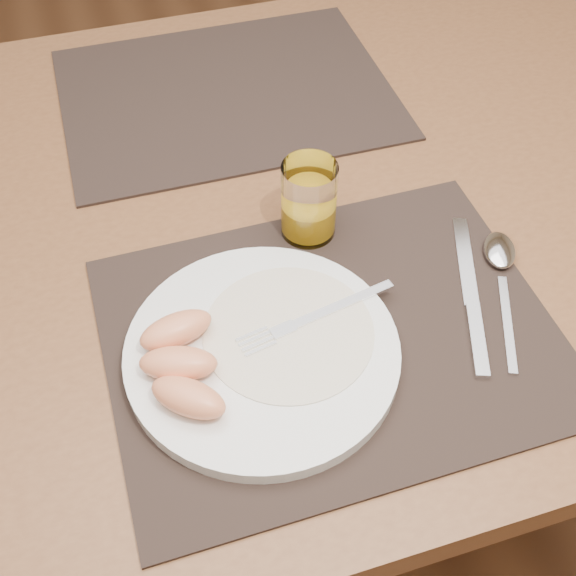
% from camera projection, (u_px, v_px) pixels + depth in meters
% --- Properties ---
extents(ground, '(5.00, 5.00, 0.00)m').
position_uv_depth(ground, '(276.00, 476.00, 1.44)').
color(ground, brown).
rests_on(ground, ground).
extents(table, '(1.40, 0.90, 0.75)m').
position_uv_depth(table, '(270.00, 245.00, 0.93)').
color(table, brown).
rests_on(table, ground).
extents(placemat_near, '(0.45, 0.35, 0.00)m').
position_uv_depth(placemat_near, '(331.00, 335.00, 0.73)').
color(placemat_near, black).
rests_on(placemat_near, table).
extents(placemat_far, '(0.45, 0.35, 0.00)m').
position_uv_depth(placemat_far, '(226.00, 93.00, 1.01)').
color(placemat_far, black).
rests_on(placemat_far, table).
extents(plate, '(0.27, 0.27, 0.02)m').
position_uv_depth(plate, '(262.00, 352.00, 0.71)').
color(plate, white).
rests_on(plate, placemat_near).
extents(plate_dressing, '(0.17, 0.17, 0.00)m').
position_uv_depth(plate_dressing, '(288.00, 332.00, 0.71)').
color(plate_dressing, white).
rests_on(plate_dressing, plate).
extents(fork, '(0.17, 0.05, 0.00)m').
position_uv_depth(fork, '(305.00, 321.00, 0.72)').
color(fork, silver).
rests_on(fork, plate).
extents(knife, '(0.09, 0.21, 0.01)m').
position_uv_depth(knife, '(472.00, 305.00, 0.75)').
color(knife, silver).
rests_on(knife, placemat_near).
extents(spoon, '(0.10, 0.18, 0.01)m').
position_uv_depth(spoon, '(501.00, 260.00, 0.79)').
color(spoon, silver).
rests_on(spoon, placemat_near).
extents(juice_glass, '(0.06, 0.06, 0.09)m').
position_uv_depth(juice_glass, '(309.00, 204.00, 0.80)').
color(juice_glass, white).
rests_on(juice_glass, placemat_near).
extents(grapefruit_wedges, '(0.09, 0.14, 0.03)m').
position_uv_depth(grapefruit_wedges, '(181.00, 363.00, 0.67)').
color(grapefruit_wedges, '#EF9261').
rests_on(grapefruit_wedges, plate).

